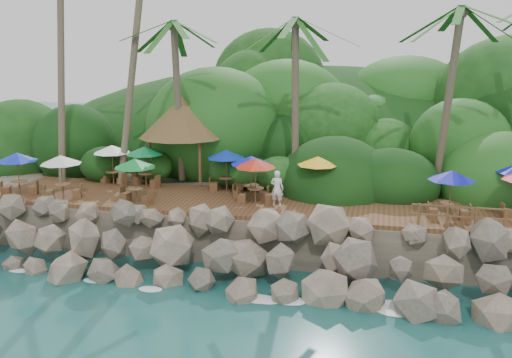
# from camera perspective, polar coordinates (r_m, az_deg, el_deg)

# --- Properties ---
(ground) EXTENTS (140.00, 140.00, 0.00)m
(ground) POSITION_cam_1_polar(r_m,az_deg,el_deg) (22.51, -3.51, -11.91)
(ground) COLOR #19514F
(ground) RESTS_ON ground
(land_base) EXTENTS (32.00, 25.20, 2.10)m
(land_base) POSITION_cam_1_polar(r_m,az_deg,el_deg) (36.99, 3.48, -0.10)
(land_base) COLOR gray
(land_base) RESTS_ON ground
(jungle_hill) EXTENTS (44.80, 28.00, 15.40)m
(jungle_hill) POSITION_cam_1_polar(r_m,az_deg,el_deg) (44.46, 5.08, 0.75)
(jungle_hill) COLOR #143811
(jungle_hill) RESTS_ON ground
(seawall) EXTENTS (29.00, 4.00, 2.30)m
(seawall) POSITION_cam_1_polar(r_m,az_deg,el_deg) (23.84, -2.18, -7.43)
(seawall) COLOR gray
(seawall) RESTS_ON ground
(terrace) EXTENTS (26.00, 5.00, 0.20)m
(terrace) POSITION_cam_1_polar(r_m,az_deg,el_deg) (27.20, 0.00, -2.46)
(terrace) COLOR brown
(terrace) RESTS_ON land_base
(jungle_foliage) EXTENTS (44.00, 16.00, 12.00)m
(jungle_foliage) POSITION_cam_1_polar(r_m,az_deg,el_deg) (36.29, 3.20, -2.06)
(jungle_foliage) COLOR #143811
(jungle_foliage) RESTS_ON ground
(foam_line) EXTENTS (25.20, 0.80, 0.06)m
(foam_line) POSITION_cam_1_polar(r_m,az_deg,el_deg) (22.76, -3.29, -11.53)
(foam_line) COLOR white
(foam_line) RESTS_ON ground
(palapa) EXTENTS (4.88, 4.88, 4.60)m
(palapa) POSITION_cam_1_polar(r_m,az_deg,el_deg) (31.36, -7.39, 6.22)
(palapa) COLOR brown
(palapa) RESTS_ON ground
(dining_clusters) EXTENTS (25.58, 5.18, 2.15)m
(dining_clusters) POSITION_cam_1_polar(r_m,az_deg,el_deg) (27.01, -1.37, 1.54)
(dining_clusters) COLOR brown
(dining_clusters) RESTS_ON terrace
(railing) EXTENTS (7.20, 0.10, 1.00)m
(railing) POSITION_cam_1_polar(r_m,az_deg,el_deg) (24.58, 23.82, -3.62)
(railing) COLOR brown
(railing) RESTS_ON terrace
(waiter) EXTENTS (0.65, 0.46, 1.70)m
(waiter) POSITION_cam_1_polar(r_m,az_deg,el_deg) (26.15, 2.13, -0.96)
(waiter) COLOR white
(waiter) RESTS_ON terrace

